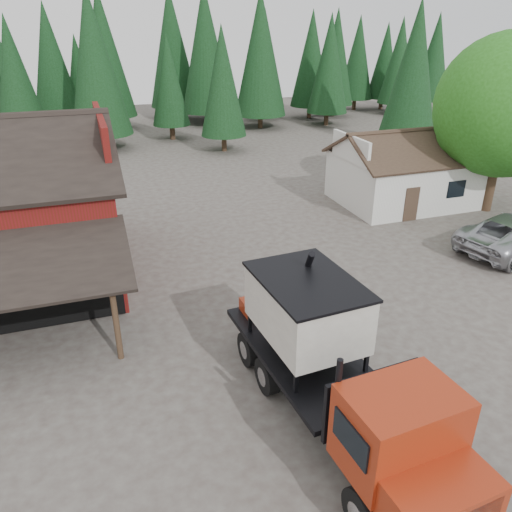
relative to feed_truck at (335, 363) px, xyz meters
name	(u,v)px	position (x,y,z in m)	size (l,w,h in m)	color
ground	(294,360)	(0.14, 2.97, -2.08)	(120.00, 120.00, 0.00)	#463D37
farmhouse	(405,177)	(13.14, 15.97, -0.41)	(8.60, 6.42, 4.65)	silver
deciduous_tree	(506,111)	(17.15, 12.94, 3.83)	(8.00, 8.00, 10.20)	#382619
conifer_backdrop	(139,130)	(0.14, 44.97, -2.08)	(76.00, 16.00, 16.00)	black
near_pine_b	(222,81)	(6.14, 32.97, 3.81)	(3.96, 3.96, 10.40)	#382619
near_pine_c	(414,67)	(22.14, 28.97, 4.81)	(4.84, 4.84, 12.40)	#382619
near_pine_d	(94,62)	(-3.86, 36.97, 5.32)	(5.28, 5.28, 13.40)	#382619
feed_truck	(335,363)	(0.00, 0.00, 0.00)	(3.44, 10.01, 4.45)	black
equip_box	(397,489)	(0.35, -2.85, -1.78)	(0.70, 1.10, 0.60)	maroon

